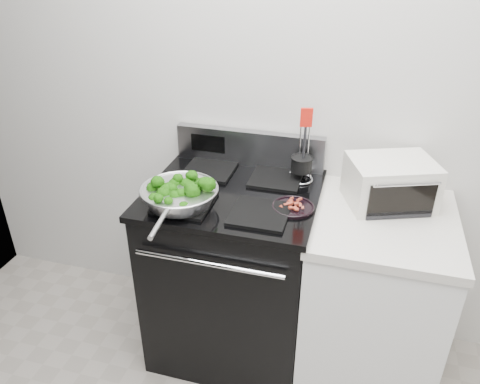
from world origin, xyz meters
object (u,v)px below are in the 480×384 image
(bacon_plate, at_px, (293,205))
(toaster_oven, at_px, (390,183))
(gas_range, at_px, (233,270))
(skillet, at_px, (179,195))
(utensil_holder, at_px, (301,168))

(bacon_plate, height_order, toaster_oven, toaster_oven)
(gas_range, height_order, bacon_plate, gas_range)
(skillet, relative_size, bacon_plate, 2.95)
(utensil_holder, height_order, toaster_oven, utensil_holder)
(utensil_holder, bearing_deg, toaster_oven, -21.88)
(gas_range, xyz_separation_m, utensil_holder, (0.28, 0.19, 0.53))
(gas_range, xyz_separation_m, toaster_oven, (0.69, 0.13, 0.54))
(gas_range, distance_m, utensil_holder, 0.63)
(bacon_plate, bearing_deg, utensil_holder, 92.26)
(bacon_plate, relative_size, utensil_holder, 0.50)
(skillet, distance_m, toaster_oven, 0.93)
(utensil_holder, distance_m, toaster_oven, 0.41)
(gas_range, height_order, skillet, gas_range)
(skillet, bearing_deg, toaster_oven, 14.51)
(skillet, relative_size, toaster_oven, 1.25)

